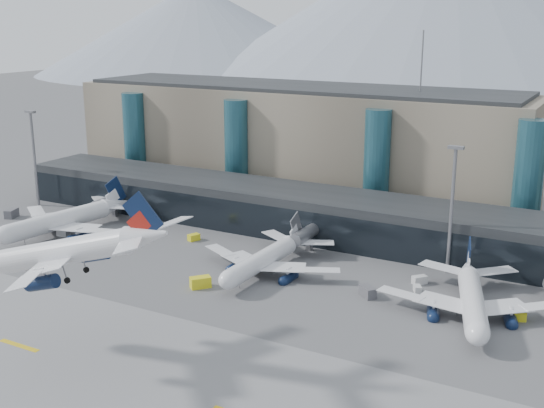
{
  "coord_description": "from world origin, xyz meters",
  "views": [
    {
      "loc": [
        60.4,
        -80.28,
        49.23
      ],
      "look_at": [
        -1.02,
        32.0,
        13.95
      ],
      "focal_mm": 45.0,
      "sensor_mm": 36.0,
      "label": 1
    }
  ],
  "objects_px": {
    "hero_jet": "(81,244)",
    "veh_d": "(420,280)",
    "veh_b": "(194,237)",
    "veh_c": "(368,292)",
    "lightmast_left": "(34,153)",
    "veh_e": "(517,316)",
    "jet_parked_mid": "(270,251)",
    "veh_g": "(417,289)",
    "jet_parked_right": "(472,289)",
    "lightmast_mid": "(452,203)",
    "veh_a": "(64,232)",
    "veh_f": "(12,213)",
    "jet_parked_left": "(72,212)",
    "veh_h": "(200,282)"
  },
  "relations": [
    {
      "from": "hero_jet",
      "to": "jet_parked_mid",
      "type": "bearing_deg",
      "value": 74.52
    },
    {
      "from": "jet_parked_right",
      "to": "veh_b",
      "type": "relative_size",
      "value": 13.16
    },
    {
      "from": "veh_e",
      "to": "veh_f",
      "type": "relative_size",
      "value": 0.74
    },
    {
      "from": "veh_f",
      "to": "veh_c",
      "type": "bearing_deg",
      "value": -111.41
    },
    {
      "from": "veh_g",
      "to": "hero_jet",
      "type": "bearing_deg",
      "value": -65.51
    },
    {
      "from": "jet_parked_right",
      "to": "veh_f",
      "type": "relative_size",
      "value": 8.77
    },
    {
      "from": "lightmast_left",
      "to": "jet_parked_right",
      "type": "distance_m",
      "value": 119.52
    },
    {
      "from": "jet_parked_mid",
      "to": "veh_b",
      "type": "xyz_separation_m",
      "value": [
        -24.17,
        8.1,
        -3.23
      ]
    },
    {
      "from": "veh_d",
      "to": "veh_e",
      "type": "distance_m",
      "value": 20.71
    },
    {
      "from": "lightmast_mid",
      "to": "veh_c",
      "type": "bearing_deg",
      "value": -116.73
    },
    {
      "from": "lightmast_mid",
      "to": "jet_parked_left",
      "type": "bearing_deg",
      "value": -169.71
    },
    {
      "from": "jet_parked_mid",
      "to": "veh_a",
      "type": "bearing_deg",
      "value": 95.41
    },
    {
      "from": "jet_parked_right",
      "to": "lightmast_mid",
      "type": "bearing_deg",
      "value": 10.66
    },
    {
      "from": "hero_jet",
      "to": "veh_c",
      "type": "distance_m",
      "value": 53.03
    },
    {
      "from": "jet_parked_right",
      "to": "veh_c",
      "type": "xyz_separation_m",
      "value": [
        -17.88,
        -2.62,
        -3.15
      ]
    },
    {
      "from": "jet_parked_mid",
      "to": "veh_h",
      "type": "distance_m",
      "value": 16.18
    },
    {
      "from": "lightmast_left",
      "to": "veh_a",
      "type": "distance_m",
      "value": 33.32
    },
    {
      "from": "jet_parked_right",
      "to": "veh_e",
      "type": "bearing_deg",
      "value": -105.98
    },
    {
      "from": "hero_jet",
      "to": "veh_d",
      "type": "height_order",
      "value": "hero_jet"
    },
    {
      "from": "lightmast_left",
      "to": "veh_e",
      "type": "bearing_deg",
      "value": -6.04
    },
    {
      "from": "jet_parked_left",
      "to": "veh_c",
      "type": "xyz_separation_m",
      "value": [
        75.62,
        -3.51,
        -3.67
      ]
    },
    {
      "from": "veh_h",
      "to": "lightmast_left",
      "type": "bearing_deg",
      "value": 109.54
    },
    {
      "from": "veh_e",
      "to": "veh_h",
      "type": "bearing_deg",
      "value": 172.58
    },
    {
      "from": "lightmast_mid",
      "to": "veh_b",
      "type": "distance_m",
      "value": 58.08
    },
    {
      "from": "hero_jet",
      "to": "veh_a",
      "type": "xyz_separation_m",
      "value": [
        -46.52,
        41.14,
        -17.01
      ]
    },
    {
      "from": "veh_a",
      "to": "veh_d",
      "type": "xyz_separation_m",
      "value": [
        81.27,
        11.02,
        -0.06
      ]
    },
    {
      "from": "lightmast_left",
      "to": "veh_h",
      "type": "xyz_separation_m",
      "value": [
        71.3,
        -27.0,
        -13.37
      ]
    },
    {
      "from": "lightmast_left",
      "to": "veh_b",
      "type": "bearing_deg",
      "value": -4.84
    },
    {
      "from": "jet_parked_right",
      "to": "veh_c",
      "type": "distance_m",
      "value": 18.35
    },
    {
      "from": "hero_jet",
      "to": "veh_b",
      "type": "xyz_separation_m",
      "value": [
        -18.09,
        52.96,
        -17.11
      ]
    },
    {
      "from": "veh_g",
      "to": "veh_h",
      "type": "bearing_deg",
      "value": -93.34
    },
    {
      "from": "jet_parked_left",
      "to": "veh_g",
      "type": "bearing_deg",
      "value": -78.77
    },
    {
      "from": "hero_jet",
      "to": "jet_parked_mid",
      "type": "relative_size",
      "value": 1.01
    },
    {
      "from": "veh_b",
      "to": "veh_c",
      "type": "xyz_separation_m",
      "value": [
        46.37,
        -11.4,
        0.23
      ]
    },
    {
      "from": "jet_parked_left",
      "to": "veh_b",
      "type": "height_order",
      "value": "jet_parked_left"
    },
    {
      "from": "veh_d",
      "to": "veh_f",
      "type": "height_order",
      "value": "veh_f"
    },
    {
      "from": "jet_parked_left",
      "to": "veh_h",
      "type": "height_order",
      "value": "jet_parked_left"
    },
    {
      "from": "hero_jet",
      "to": "veh_a",
      "type": "distance_m",
      "value": 64.39
    },
    {
      "from": "veh_a",
      "to": "veh_b",
      "type": "xyz_separation_m",
      "value": [
        28.43,
        11.82,
        -0.1
      ]
    },
    {
      "from": "jet_parked_mid",
      "to": "veh_g",
      "type": "distance_m",
      "value": 29.89
    },
    {
      "from": "lightmast_left",
      "to": "hero_jet",
      "type": "relative_size",
      "value": 0.78
    },
    {
      "from": "veh_f",
      "to": "veh_g",
      "type": "relative_size",
      "value": 1.8
    },
    {
      "from": "veh_a",
      "to": "veh_f",
      "type": "height_order",
      "value": "veh_f"
    },
    {
      "from": "hero_jet",
      "to": "jet_parked_left",
      "type": "height_order",
      "value": "hero_jet"
    },
    {
      "from": "veh_b",
      "to": "veh_g",
      "type": "bearing_deg",
      "value": -73.66
    },
    {
      "from": "lightmast_mid",
      "to": "veh_g",
      "type": "height_order",
      "value": "lightmast_mid"
    },
    {
      "from": "veh_d",
      "to": "hero_jet",
      "type": "bearing_deg",
      "value": -172.75
    },
    {
      "from": "veh_c",
      "to": "veh_d",
      "type": "height_order",
      "value": "veh_c"
    },
    {
      "from": "veh_c",
      "to": "veh_h",
      "type": "relative_size",
      "value": 0.92
    },
    {
      "from": "jet_parked_left",
      "to": "veh_b",
      "type": "relative_size",
      "value": 14.72
    }
  ]
}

